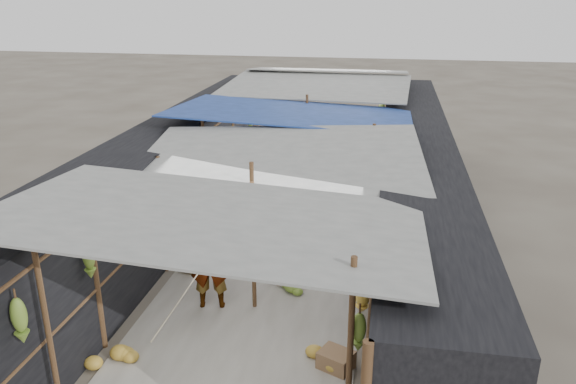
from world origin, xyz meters
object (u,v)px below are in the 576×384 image
Objects in this scene: vendor_elderly at (209,258)px; shopper_blue at (271,158)px; black_basin at (357,195)px; vendor_seated at (348,197)px; crate_near at (289,273)px.

vendor_elderly is 6.01m from shopper_blue.
vendor_elderly is 1.02× the size of shopper_blue.
vendor_elderly reaches higher than black_basin.
vendor_elderly reaches higher than shopper_blue.
vendor_seated is (2.17, -1.35, -0.48)m from shopper_blue.
vendor_seated reaches higher than black_basin.
shopper_blue reaches higher than crate_near.
shopper_blue reaches higher than black_basin.
crate_near is 0.28× the size of vendor_elderly.
shopper_blue is at bearing -100.32° from vendor_elderly.
black_basin is 0.75× the size of vendor_seated.
black_basin is at bearing -22.14° from shopper_blue.
black_basin is at bearing -122.68° from vendor_elderly.
black_basin is 6.19m from vendor_elderly.
black_basin is 0.35× the size of shopper_blue.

